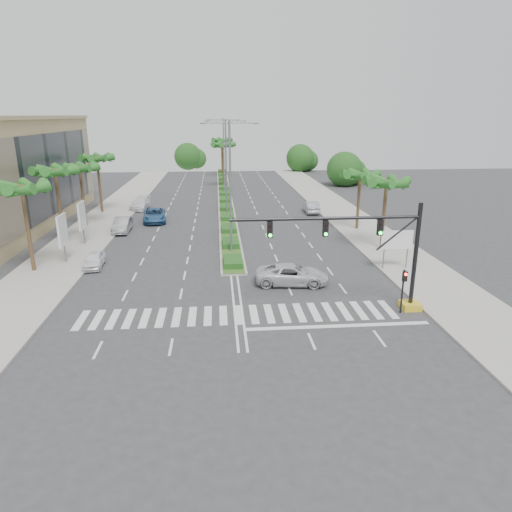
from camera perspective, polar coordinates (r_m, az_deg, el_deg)
The scene contains 27 objects.
ground at distance 29.93m, azimuth -2.18°, elevation -7.35°, with size 160.00×160.00×0.00m, color #333335.
footpath_right at distance 51.47m, azimuth 13.85°, elevation 2.80°, with size 6.00×120.00×0.15m, color gray.
footpath_left at distance 50.76m, azimuth -20.76°, elevation 1.97°, with size 6.00×120.00×0.15m, color gray.
median at distance 73.25m, azimuth -3.92°, elevation 7.46°, with size 2.20×75.00×0.20m, color gray.
median_grass at distance 73.23m, azimuth -3.93°, elevation 7.55°, with size 1.80×75.00×0.04m, color #395C1F.
signal_gantry at distance 30.49m, azimuth 15.43°, elevation -0.55°, with size 12.60×1.20×7.20m.
pedestrian_signal at distance 30.83m, azimuth 17.96°, elevation -3.36°, with size 0.28×0.36×3.00m.
direction_sign at distance 39.42m, azimuth 17.18°, elevation 1.75°, with size 2.70×0.11×3.40m.
billboard_near at distance 42.46m, azimuth -23.04°, elevation 2.92°, with size 0.18×2.10×4.35m.
billboard_far at distance 48.06m, azimuth -20.93°, elevation 4.69°, with size 0.18×2.10×4.35m.
palm_left_near at distance 40.63m, azimuth -27.19°, elevation 7.19°, with size 4.57×4.68×7.55m.
palm_left_mid at distance 48.02m, azimuth -23.78°, elevation 9.36°, with size 4.57×4.68×7.95m.
palm_left_far at distance 55.67m, azimuth -21.15°, elevation 9.94°, with size 4.57×4.68×7.35m.
palm_left_end at distance 63.33m, azimuth -19.24°, elevation 11.23°, with size 4.57×4.68×7.75m.
palm_right_near at distance 44.53m, azimuth 15.98°, elevation 8.50°, with size 4.57×4.68×7.05m.
palm_right_far at distance 52.05m, azimuth 12.88°, elevation 9.58°, with size 4.57×4.68×6.75m.
palm_median_a at distance 82.38m, azimuth -4.17°, elevation 13.48°, with size 4.57×4.68×8.05m.
palm_median_b at distance 97.35m, azimuth -4.31°, elevation 14.04°, with size 4.57×4.68×8.05m.
streetlight_near at distance 41.60m, azimuth -3.24°, elevation 9.40°, with size 5.10×0.25×12.00m.
streetlight_mid at distance 57.49m, azimuth -3.76°, elevation 11.54°, with size 5.10×0.25×12.00m.
streetlight_far at distance 73.43m, azimuth -4.05°, elevation 12.75°, with size 5.10×0.25×12.00m.
car_parked_a at distance 41.16m, azimuth -19.60°, elevation -0.47°, with size 1.51×3.76×1.28m, color white.
car_parked_b at distance 52.82m, azimuth -16.38°, elevation 3.75°, with size 1.67×4.78×1.57m, color #ABAAAF.
car_parked_c at distance 56.98m, azimuth -12.57°, elevation 4.99°, with size 2.64×5.72×1.59m, color #2D5B8C.
car_parked_d at distance 65.31m, azimuth -14.25°, elevation 6.36°, with size 2.09×5.14×1.49m, color white.
car_crossing at distance 34.98m, azimuth 4.52°, elevation -2.32°, with size 2.57×5.57×1.55m, color silver.
car_right at distance 61.28m, azimuth 6.92°, elevation 6.10°, with size 1.63×4.67×1.54m, color #B5B5BA.
Camera 1 is at (-1.20, -27.20, 12.42)m, focal length 32.00 mm.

